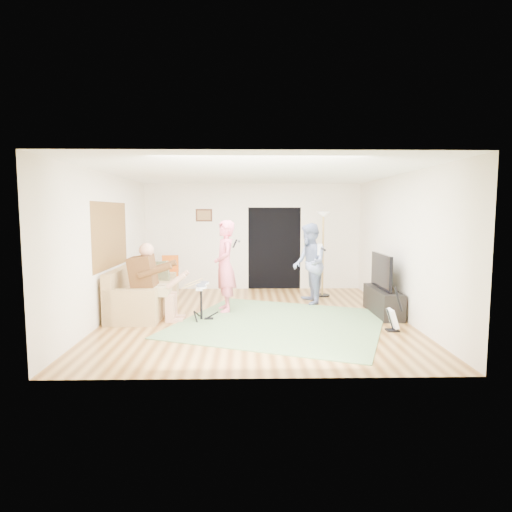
% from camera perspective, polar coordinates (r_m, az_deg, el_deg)
% --- Properties ---
extents(floor, '(6.00, 6.00, 0.00)m').
position_cam_1_polar(floor, '(8.20, -0.11, -8.14)').
color(floor, brown).
rests_on(floor, ground).
extents(walls, '(5.50, 6.00, 2.70)m').
position_cam_1_polar(walls, '(7.98, -0.11, 1.30)').
color(walls, silver).
rests_on(walls, floor).
extents(ceiling, '(6.00, 6.00, 0.00)m').
position_cam_1_polar(ceiling, '(7.99, -0.11, 11.00)').
color(ceiling, white).
rests_on(ceiling, walls).
extents(window_blinds, '(0.00, 2.05, 2.05)m').
position_cam_1_polar(window_blinds, '(8.57, -18.83, 2.64)').
color(window_blinds, brown).
rests_on(window_blinds, walls).
extents(doorway, '(2.10, 0.00, 2.10)m').
position_cam_1_polar(doorway, '(11.01, 2.47, 1.02)').
color(doorway, black).
rests_on(doorway, walls).
extents(picture_frame, '(0.42, 0.03, 0.32)m').
position_cam_1_polar(picture_frame, '(11.00, -6.96, 5.42)').
color(picture_frame, '#3F2314').
rests_on(picture_frame, walls).
extents(area_rug, '(4.41, 4.31, 0.02)m').
position_cam_1_polar(area_rug, '(7.77, 3.26, -8.89)').
color(area_rug, '#587949').
rests_on(area_rug, floor).
extents(sofa, '(0.93, 2.25, 0.91)m').
position_cam_1_polar(sofa, '(8.85, -15.30, -5.30)').
color(sofa, tan).
rests_on(sofa, floor).
extents(drummer, '(0.93, 0.52, 1.43)m').
position_cam_1_polar(drummer, '(8.08, -13.44, -4.48)').
color(drummer, brown).
rests_on(drummer, sofa).
extents(drum_kit, '(0.37, 0.67, 0.69)m').
position_cam_1_polar(drum_kit, '(7.99, -7.31, -6.36)').
color(drum_kit, black).
rests_on(drum_kit, floor).
extents(singer, '(0.57, 0.74, 1.82)m').
position_cam_1_polar(singer, '(8.53, -4.16, -1.37)').
color(singer, '#F06882').
rests_on(singer, floor).
extents(microphone, '(0.06, 0.06, 0.24)m').
position_cam_1_polar(microphone, '(8.48, -2.83, 1.65)').
color(microphone, black).
rests_on(microphone, singer).
extents(guitarist, '(0.73, 0.91, 1.75)m').
position_cam_1_polar(guitarist, '(9.30, 7.13, -1.02)').
color(guitarist, '#7480A9').
rests_on(guitarist, floor).
extents(guitar_held, '(0.13, 0.60, 0.26)m').
position_cam_1_polar(guitar_held, '(9.30, 8.38, 0.91)').
color(guitar_held, silver).
rests_on(guitar_held, guitarist).
extents(guitar_spare, '(0.27, 0.24, 0.76)m').
position_cam_1_polar(guitar_spare, '(7.58, 17.82, -7.93)').
color(guitar_spare, black).
rests_on(guitar_spare, floor).
extents(torchiere_lamp, '(0.36, 0.36, 1.99)m').
position_cam_1_polar(torchiere_lamp, '(10.14, 8.93, 2.31)').
color(torchiere_lamp, black).
rests_on(torchiere_lamp, floor).
extents(dining_chair, '(0.42, 0.44, 0.95)m').
position_cam_1_polar(dining_chair, '(10.36, -11.40, -3.36)').
color(dining_chair, '#D2BF89').
rests_on(dining_chair, floor).
extents(tv_cabinet, '(0.40, 1.40, 0.50)m').
position_cam_1_polar(tv_cabinet, '(8.74, 16.58, -5.83)').
color(tv_cabinet, black).
rests_on(tv_cabinet, floor).
extents(television, '(0.06, 1.11, 0.67)m').
position_cam_1_polar(television, '(8.62, 16.38, -1.94)').
color(television, black).
rests_on(television, tv_cabinet).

